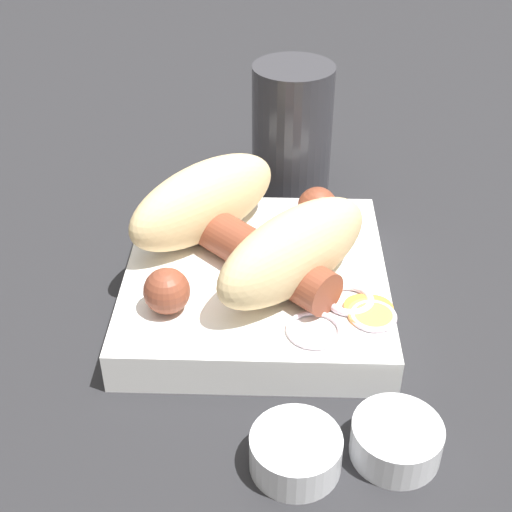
% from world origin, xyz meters
% --- Properties ---
extents(ground_plane, '(3.00, 3.00, 0.00)m').
position_xyz_m(ground_plane, '(0.00, 0.00, 0.00)').
color(ground_plane, '#232326').
extents(food_tray, '(0.20, 0.19, 0.03)m').
position_xyz_m(food_tray, '(0.00, 0.00, 0.02)').
color(food_tray, white).
rests_on(food_tray, ground_plane).
extents(bread_roll, '(0.20, 0.20, 0.06)m').
position_xyz_m(bread_roll, '(0.01, 0.01, 0.06)').
color(bread_roll, '#DBBC84').
rests_on(bread_roll, food_tray).
extents(sausage, '(0.14, 0.14, 0.03)m').
position_xyz_m(sausage, '(0.00, 0.01, 0.05)').
color(sausage, brown).
rests_on(sausage, food_tray).
extents(pickled_veggies, '(0.07, 0.08, 0.01)m').
position_xyz_m(pickled_veggies, '(-0.05, -0.07, 0.03)').
color(pickled_veggies, orange).
rests_on(pickled_veggies, food_tray).
extents(condiment_cup_near, '(0.05, 0.05, 0.02)m').
position_xyz_m(condiment_cup_near, '(-0.16, -0.03, 0.01)').
color(condiment_cup_near, silver).
rests_on(condiment_cup_near, ground_plane).
extents(condiment_cup_far, '(0.05, 0.05, 0.02)m').
position_xyz_m(condiment_cup_far, '(-0.15, -0.09, 0.01)').
color(condiment_cup_far, silver).
rests_on(condiment_cup_far, ground_plane).
extents(drink_glass, '(0.07, 0.07, 0.12)m').
position_xyz_m(drink_glass, '(0.17, -0.03, 0.06)').
color(drink_glass, '#333338').
rests_on(drink_glass, ground_plane).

